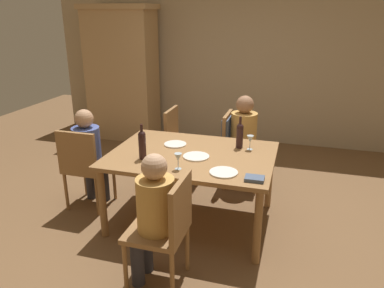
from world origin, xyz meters
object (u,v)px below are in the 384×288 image
object	(u,v)px
dining_table	(192,161)
person_man_bearded	(153,210)
chair_far_left	(180,139)
chair_far_right	(233,140)
dinner_plate_guest_right	(175,144)
armoire_cabinet	(122,73)
wine_glass_near_left	(250,140)
chair_near	(167,225)
person_man_guest	(246,135)
chair_left_end	(84,164)
wine_bottle_tall_green	(142,144)
wine_bottle_dark_red	(240,135)
dinner_plate_guest_left	(224,172)
person_woman_host	(89,150)
dinner_plate_host	(196,156)
wine_glass_centre	(178,158)

from	to	relation	value
dining_table	person_man_bearded	bearing A→B (deg)	-91.51
dining_table	chair_far_left	bearing A→B (deg)	114.77
chair_far_right	dinner_plate_guest_right	distance (m)	0.93
armoire_cabinet	dining_table	size ratio (longest dim) A/B	1.36
dining_table	wine_glass_near_left	bearing A→B (deg)	27.42
chair_near	chair_far_right	bearing A→B (deg)	-4.42
person_man_guest	chair_left_end	bearing A→B (deg)	-56.00
wine_bottle_tall_green	chair_far_right	bearing A→B (deg)	62.17
wine_bottle_dark_red	wine_glass_near_left	xyz separation A→B (m)	(0.11, -0.03, -0.03)
chair_left_end	dinner_plate_guest_left	bearing A→B (deg)	-10.26
person_woman_host	dinner_plate_guest_right	bearing A→B (deg)	10.00
chair_left_end	dining_table	bearing A→B (deg)	4.22
armoire_cabinet	dinner_plate_guest_left	bearing A→B (deg)	-49.74
chair_far_right	person_man_bearded	distance (m)	1.96
person_man_bearded	wine_bottle_tall_green	size ratio (longest dim) A/B	3.23
chair_near	wine_bottle_dark_red	bearing A→B (deg)	-14.59
person_man_guest	dinner_plate_guest_right	size ratio (longest dim) A/B	4.90
wine_bottle_tall_green	dinner_plate_guest_left	size ratio (longest dim) A/B	1.37
person_man_guest	dinner_plate_host	world-z (taller)	person_man_guest
wine_bottle_tall_green	dinner_plate_guest_left	xyz separation A→B (m)	(0.81, -0.11, -0.14)
wine_glass_centre	dinner_plate_host	world-z (taller)	wine_glass_centre
armoire_cabinet	wine_glass_near_left	bearing A→B (deg)	-40.34
dinner_plate_guest_right	dining_table	bearing A→B (deg)	-38.56
dining_table	dinner_plate_host	xyz separation A→B (m)	(0.07, -0.08, 0.08)
dinner_plate_host	wine_glass_near_left	bearing A→B (deg)	37.47
chair_near	person_man_guest	distance (m)	1.97
wine_glass_centre	person_man_bearded	bearing A→B (deg)	-91.61
chair_near	person_man_guest	world-z (taller)	person_man_guest
wine_bottle_tall_green	wine_bottle_dark_red	world-z (taller)	wine_bottle_tall_green
person_man_guest	dinner_plate_guest_right	xyz separation A→B (m)	(-0.63, -0.78, 0.09)
person_man_bearded	wine_glass_near_left	distance (m)	1.38
armoire_cabinet	person_woman_host	bearing A→B (deg)	-72.73
dining_table	chair_near	size ratio (longest dim) A/B	1.74
chair_near	dining_table	bearing A→B (deg)	5.13
chair_far_right	dinner_plate_guest_left	xyz separation A→B (m)	(0.16, -1.34, 0.16)
armoire_cabinet	wine_glass_centre	size ratio (longest dim) A/B	14.63
chair_left_end	wine_bottle_tall_green	distance (m)	0.87
armoire_cabinet	person_woman_host	xyz separation A→B (m)	(0.72, -2.32, -0.45)
chair_far_right	wine_bottle_dark_red	size ratio (longest dim) A/B	2.79
dinner_plate_guest_right	wine_bottle_dark_red	bearing A→B (deg)	9.45
dining_table	wine_glass_near_left	distance (m)	0.63
dinner_plate_guest_left	chair_far_right	bearing A→B (deg)	96.75
wine_bottle_tall_green	dinner_plate_guest_left	bearing A→B (deg)	-8.02
dinner_plate_guest_right	dinner_plate_host	bearing A→B (deg)	-41.63
chair_far_right	wine_bottle_tall_green	world-z (taller)	wine_bottle_tall_green
person_man_guest	dinner_plate_guest_right	distance (m)	1.00
dinner_plate_host	wine_bottle_dark_red	bearing A→B (deg)	47.33
person_woman_host	wine_glass_centre	bearing A→B (deg)	-20.00
armoire_cabinet	chair_near	xyz separation A→B (m)	(1.99, -3.31, -0.56)
person_man_bearded	wine_glass_near_left	bearing A→B (deg)	-24.05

